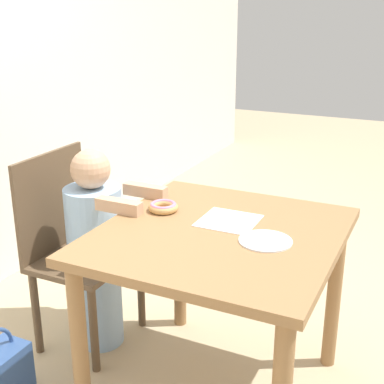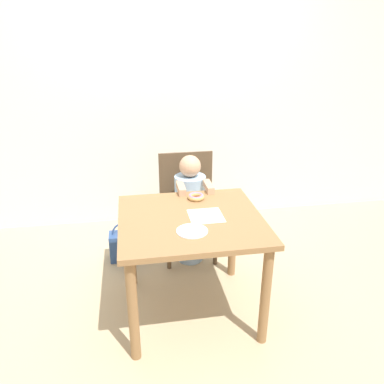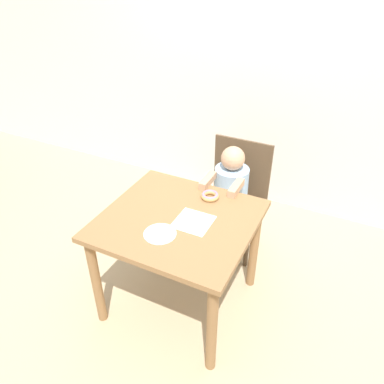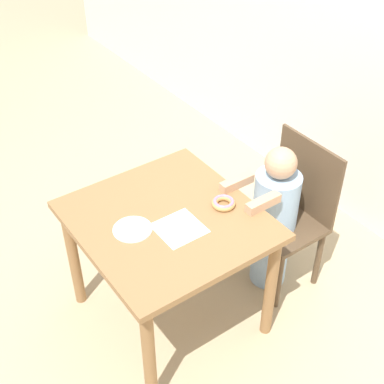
# 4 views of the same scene
# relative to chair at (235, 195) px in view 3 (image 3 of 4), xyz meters

# --- Properties ---
(ground_plane) EXTENTS (12.00, 12.00, 0.00)m
(ground_plane) POSITION_rel_chair_xyz_m (-0.10, -0.75, -0.46)
(ground_plane) COLOR tan
(wall_back) EXTENTS (8.00, 0.05, 2.50)m
(wall_back) POSITION_rel_chair_xyz_m (-0.10, 0.76, 0.79)
(wall_back) COLOR silver
(wall_back) RESTS_ON ground_plane
(dining_table) EXTENTS (0.90, 0.85, 0.72)m
(dining_table) POSITION_rel_chair_xyz_m (-0.10, -0.75, 0.14)
(dining_table) COLOR olive
(dining_table) RESTS_ON ground_plane
(chair) EXTENTS (0.45, 0.38, 0.89)m
(chair) POSITION_rel_chair_xyz_m (0.00, 0.00, 0.00)
(chair) COLOR brown
(chair) RESTS_ON ground_plane
(child_figure) EXTENTS (0.26, 0.42, 0.93)m
(child_figure) POSITION_rel_chair_xyz_m (0.00, -0.12, 0.00)
(child_figure) COLOR #99BCE0
(child_figure) RESTS_ON ground_plane
(donut) EXTENTS (0.12, 0.12, 0.03)m
(donut) POSITION_rel_chair_xyz_m (-0.02, -0.47, 0.28)
(donut) COLOR tan
(donut) RESTS_ON dining_table
(napkin) EXTENTS (0.21, 0.21, 0.00)m
(napkin) POSITION_rel_chair_xyz_m (-0.00, -0.74, 0.26)
(napkin) COLOR white
(napkin) RESTS_ON dining_table
(handbag) EXTENTS (0.26, 0.15, 0.35)m
(handbag) POSITION_rel_chair_xyz_m (-0.55, -0.01, -0.33)
(handbag) COLOR #2D4C84
(handbag) RESTS_ON ground_plane
(plate) EXTENTS (0.19, 0.19, 0.01)m
(plate) POSITION_rel_chair_xyz_m (-0.12, -0.93, 0.26)
(plate) COLOR white
(plate) RESTS_ON dining_table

